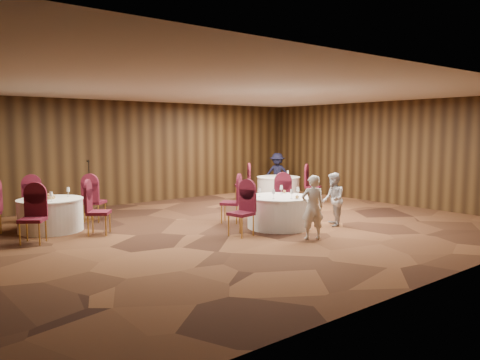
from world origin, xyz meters
TOP-DOWN VIEW (x-y plane):
  - ground at (0.00, 0.00)m, footprint 12.00×12.00m
  - room_shell at (0.00, 0.00)m, footprint 12.00×12.00m
  - table_main at (0.75, -0.60)m, footprint 1.53×1.53m
  - table_left at (-3.60, 2.37)m, footprint 1.44×1.44m
  - table_right at (4.00, 2.90)m, footprint 1.44×1.44m
  - chairs_main at (0.44, 0.04)m, footprint 2.76×2.00m
  - chairs_left at (-3.59, 2.37)m, footprint 3.16×2.99m
  - chairs_right at (3.56, 2.48)m, footprint 2.23×2.46m
  - tabletop_main at (0.90, -0.71)m, footprint 1.15×1.04m
  - tabletop_left at (-3.60, 2.36)m, footprint 0.92×0.77m
  - tabletop_right at (4.21, 2.65)m, footprint 0.08×0.08m
  - mic_stand at (-2.03, 4.11)m, footprint 0.24×0.24m
  - woman_a at (0.47, -1.91)m, footprint 0.59×0.52m
  - woman_b at (1.89, -1.26)m, footprint 0.78×0.79m
  - man_c at (4.83, 3.84)m, footprint 1.03×1.09m

SIDE VIEW (x-z plane):
  - ground at x=0.00m, z-range 0.00..0.00m
  - table_main at x=0.75m, z-range 0.01..0.75m
  - table_left at x=-3.60m, z-range 0.01..0.75m
  - table_right at x=4.00m, z-range 0.01..0.75m
  - mic_stand at x=-2.03m, z-range -0.32..1.16m
  - chairs_main at x=0.44m, z-range 0.00..1.00m
  - chairs_left at x=-3.59m, z-range 0.00..1.00m
  - chairs_right at x=3.56m, z-range 0.00..1.00m
  - woman_b at x=1.89m, z-range 0.00..1.29m
  - woman_a at x=0.47m, z-range 0.00..1.36m
  - man_c at x=4.83m, z-range 0.00..1.48m
  - tabletop_left at x=-3.60m, z-range 0.71..0.93m
  - tabletop_main at x=0.90m, z-range 0.74..0.95m
  - tabletop_right at x=4.21m, z-range 0.79..1.01m
  - room_shell at x=0.00m, z-range -4.04..7.96m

